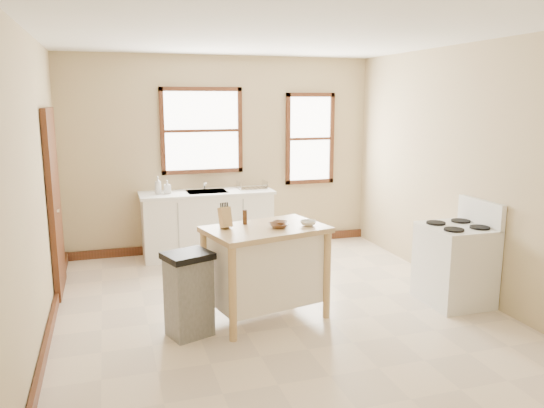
{
  "coord_description": "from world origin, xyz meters",
  "views": [
    {
      "loc": [
        -1.61,
        -5.06,
        2.19
      ],
      "look_at": [
        0.1,
        0.4,
        1.06
      ],
      "focal_mm": 35.0,
      "sensor_mm": 36.0,
      "label": 1
    }
  ],
  "objects_px": {
    "knife_block": "(225,218)",
    "bowl_b": "(280,223)",
    "trash_bin": "(189,294)",
    "soap_bottle_a": "(158,185)",
    "bowl_c": "(308,223)",
    "dish_rack": "(252,186)",
    "soap_bottle_b": "(167,187)",
    "gas_stove": "(456,253)",
    "bowl_a": "(279,225)",
    "kitchen_island": "(266,273)",
    "pepper_grinder": "(245,217)"
  },
  "relations": [
    {
      "from": "gas_stove",
      "to": "soap_bottle_b",
      "type": "bearing_deg",
      "value": 136.95
    },
    {
      "from": "soap_bottle_a",
      "to": "gas_stove",
      "type": "relative_size",
      "value": 0.21
    },
    {
      "from": "bowl_b",
      "to": "trash_bin",
      "type": "bearing_deg",
      "value": -166.13
    },
    {
      "from": "bowl_c",
      "to": "trash_bin",
      "type": "bearing_deg",
      "value": -174.36
    },
    {
      "from": "soap_bottle_a",
      "to": "knife_block",
      "type": "height_order",
      "value": "soap_bottle_a"
    },
    {
      "from": "dish_rack",
      "to": "bowl_c",
      "type": "bearing_deg",
      "value": -80.78
    },
    {
      "from": "pepper_grinder",
      "to": "trash_bin",
      "type": "relative_size",
      "value": 0.19
    },
    {
      "from": "soap_bottle_a",
      "to": "kitchen_island",
      "type": "bearing_deg",
      "value": -70.86
    },
    {
      "from": "bowl_c",
      "to": "gas_stove",
      "type": "relative_size",
      "value": 0.14
    },
    {
      "from": "knife_block",
      "to": "bowl_a",
      "type": "distance_m",
      "value": 0.53
    },
    {
      "from": "dish_rack",
      "to": "knife_block",
      "type": "distance_m",
      "value": 2.47
    },
    {
      "from": "dish_rack",
      "to": "bowl_b",
      "type": "bearing_deg",
      "value": -87.19
    },
    {
      "from": "pepper_grinder",
      "to": "dish_rack",
      "type": "bearing_deg",
      "value": 73.02
    },
    {
      "from": "soap_bottle_b",
      "to": "bowl_a",
      "type": "height_order",
      "value": "soap_bottle_b"
    },
    {
      "from": "kitchen_island",
      "to": "bowl_c",
      "type": "height_order",
      "value": "bowl_c"
    },
    {
      "from": "bowl_c",
      "to": "knife_block",
      "type": "bearing_deg",
      "value": 170.58
    },
    {
      "from": "dish_rack",
      "to": "bowl_c",
      "type": "relative_size",
      "value": 2.62
    },
    {
      "from": "soap_bottle_a",
      "to": "bowl_c",
      "type": "height_order",
      "value": "soap_bottle_a"
    },
    {
      "from": "dish_rack",
      "to": "bowl_b",
      "type": "height_order",
      "value": "dish_rack"
    },
    {
      "from": "soap_bottle_b",
      "to": "trash_bin",
      "type": "xyz_separation_m",
      "value": [
        -0.11,
        -2.55,
        -0.61
      ]
    },
    {
      "from": "trash_bin",
      "to": "knife_block",
      "type": "bearing_deg",
      "value": 12.04
    },
    {
      "from": "soap_bottle_b",
      "to": "bowl_a",
      "type": "relative_size",
      "value": 0.99
    },
    {
      "from": "bowl_b",
      "to": "dish_rack",
      "type": "bearing_deg",
      "value": 81.7
    },
    {
      "from": "soap_bottle_b",
      "to": "bowl_b",
      "type": "bearing_deg",
      "value": -71.25
    },
    {
      "from": "soap_bottle_a",
      "to": "bowl_c",
      "type": "xyz_separation_m",
      "value": [
        1.24,
        -2.43,
        -0.07
      ]
    },
    {
      "from": "trash_bin",
      "to": "pepper_grinder",
      "type": "bearing_deg",
      "value": 9.75
    },
    {
      "from": "soap_bottle_b",
      "to": "bowl_a",
      "type": "xyz_separation_m",
      "value": [
        0.81,
        -2.43,
        -0.04
      ]
    },
    {
      "from": "knife_block",
      "to": "pepper_grinder",
      "type": "relative_size",
      "value": 1.33
    },
    {
      "from": "kitchen_island",
      "to": "gas_stove",
      "type": "distance_m",
      "value": 2.09
    },
    {
      "from": "bowl_c",
      "to": "gas_stove",
      "type": "xyz_separation_m",
      "value": [
        1.65,
        -0.16,
        -0.41
      ]
    },
    {
      "from": "dish_rack",
      "to": "knife_block",
      "type": "height_order",
      "value": "knife_block"
    },
    {
      "from": "bowl_b",
      "to": "bowl_c",
      "type": "height_order",
      "value": "bowl_c"
    },
    {
      "from": "trash_bin",
      "to": "bowl_b",
      "type": "bearing_deg",
      "value": -5.91
    },
    {
      "from": "dish_rack",
      "to": "trash_bin",
      "type": "xyz_separation_m",
      "value": [
        -1.31,
        -2.56,
        -0.57
      ]
    },
    {
      "from": "soap_bottle_a",
      "to": "gas_stove",
      "type": "xyz_separation_m",
      "value": [
        2.89,
        -2.59,
        -0.48
      ]
    },
    {
      "from": "soap_bottle_b",
      "to": "trash_bin",
      "type": "height_order",
      "value": "soap_bottle_b"
    },
    {
      "from": "kitchen_island",
      "to": "bowl_b",
      "type": "bearing_deg",
      "value": 5.11
    },
    {
      "from": "dish_rack",
      "to": "gas_stove",
      "type": "height_order",
      "value": "gas_stove"
    },
    {
      "from": "soap_bottle_b",
      "to": "gas_stove",
      "type": "distance_m",
      "value": 3.81
    },
    {
      "from": "soap_bottle_a",
      "to": "dish_rack",
      "type": "xyz_separation_m",
      "value": [
        1.32,
        0.01,
        -0.07
      ]
    },
    {
      "from": "soap_bottle_a",
      "to": "soap_bottle_b",
      "type": "xyz_separation_m",
      "value": [
        0.12,
        -0.01,
        -0.03
      ]
    },
    {
      "from": "pepper_grinder",
      "to": "gas_stove",
      "type": "relative_size",
      "value": 0.13
    },
    {
      "from": "dish_rack",
      "to": "bowl_a",
      "type": "distance_m",
      "value": 2.47
    },
    {
      "from": "kitchen_island",
      "to": "bowl_c",
      "type": "bearing_deg",
      "value": -21.58
    },
    {
      "from": "dish_rack",
      "to": "soap_bottle_b",
      "type": "bearing_deg",
      "value": -168.24
    },
    {
      "from": "pepper_grinder",
      "to": "bowl_c",
      "type": "bearing_deg",
      "value": -22.2
    },
    {
      "from": "knife_block",
      "to": "bowl_b",
      "type": "distance_m",
      "value": 0.57
    },
    {
      "from": "knife_block",
      "to": "gas_stove",
      "type": "xyz_separation_m",
      "value": [
        2.47,
        -0.29,
        -0.48
      ]
    },
    {
      "from": "knife_block",
      "to": "bowl_b",
      "type": "bearing_deg",
      "value": -13.75
    },
    {
      "from": "trash_bin",
      "to": "gas_stove",
      "type": "bearing_deg",
      "value": -20.54
    }
  ]
}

